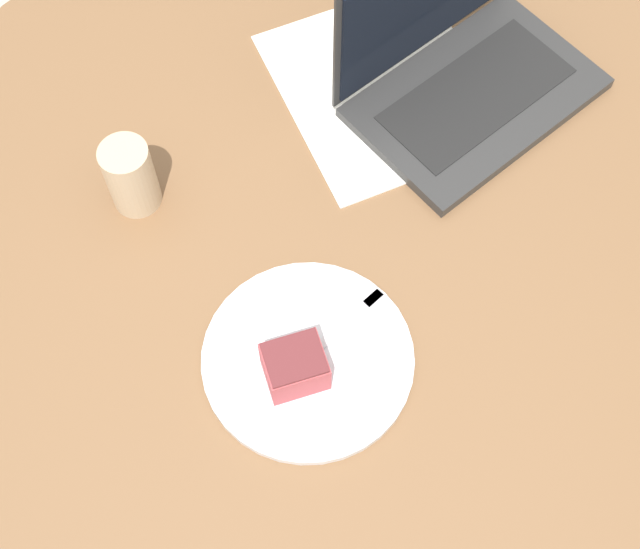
# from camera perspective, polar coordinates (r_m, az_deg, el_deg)

# --- Properties ---
(ground_plane) EXTENTS (12.00, 12.00, 0.00)m
(ground_plane) POSITION_cam_1_polar(r_m,az_deg,el_deg) (1.91, 0.46, -8.22)
(ground_plane) COLOR #B7AD9E
(dining_table) EXTENTS (1.27, 1.27, 0.77)m
(dining_table) POSITION_cam_1_polar(r_m,az_deg,el_deg) (1.31, 0.66, 0.69)
(dining_table) COLOR brown
(dining_table) RESTS_ON ground_plane
(paper_document) EXTENTS (0.35, 0.31, 0.00)m
(paper_document) POSITION_cam_1_polar(r_m,az_deg,el_deg) (1.33, 4.08, 11.92)
(paper_document) COLOR white
(paper_document) RESTS_ON dining_table
(plate) EXTENTS (0.26, 0.26, 0.01)m
(plate) POSITION_cam_1_polar(r_m,az_deg,el_deg) (1.11, -0.78, -5.43)
(plate) COLOR silver
(plate) RESTS_ON dining_table
(cake_slice) EXTENTS (0.06, 0.07, 0.06)m
(cake_slice) POSITION_cam_1_polar(r_m,az_deg,el_deg) (1.07, -1.62, -5.89)
(cake_slice) COLOR #B74C51
(cake_slice) RESTS_ON plate
(fork) EXTENTS (0.09, 0.16, 0.00)m
(fork) POSITION_cam_1_polar(r_m,az_deg,el_deg) (1.12, 1.52, -3.24)
(fork) COLOR silver
(fork) RESTS_ON plate
(coffee_glass) EXTENTS (0.07, 0.07, 0.11)m
(coffee_glass) POSITION_cam_1_polar(r_m,az_deg,el_deg) (1.20, -12.03, 6.16)
(coffee_glass) COLOR #C6AD89
(coffee_glass) RESTS_ON dining_table
(laptop) EXTENTS (0.34, 0.40, 0.23)m
(laptop) POSITION_cam_1_polar(r_m,az_deg,el_deg) (1.31, 9.16, 12.80)
(laptop) COLOR #2D2D2D
(laptop) RESTS_ON dining_table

